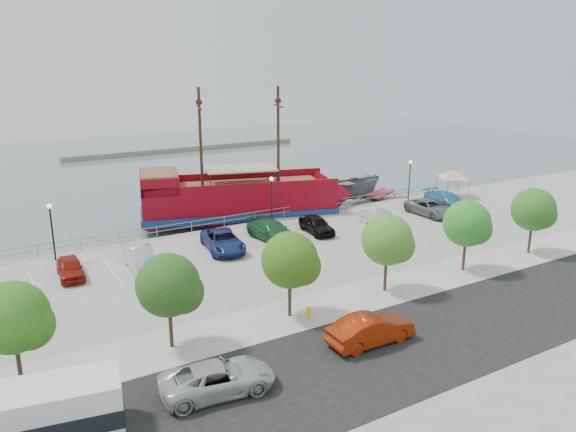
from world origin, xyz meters
TOP-DOWN VIEW (x-y plane):
  - ground at (0.00, 0.00)m, footprint 160.00×160.00m
  - land_slab at (0.00, -21.00)m, footprint 100.00×58.00m
  - street at (0.00, -16.00)m, footprint 100.00×8.00m
  - sidewalk at (0.00, -10.00)m, footprint 100.00×4.00m
  - seawall_railing at (0.00, 7.80)m, footprint 50.00×0.06m
  - far_shore at (10.00, 55.00)m, footprint 40.00×3.00m
  - pirate_ship at (0.72, 11.23)m, footprint 21.43×11.17m
  - patrol_boat at (12.15, 12.07)m, footprint 7.60×5.76m
  - speedboat at (15.65, 10.45)m, footprint 6.94×7.78m
  - dock_west at (-14.20, 9.20)m, footprint 6.45×3.04m
  - dock_mid at (7.44, 9.20)m, footprint 7.23×4.12m
  - dock_east at (16.29, 9.20)m, footprint 6.88×2.43m
  - canopy_tent at (21.38, 5.64)m, footprint 4.91×4.91m
  - street_van at (-14.59, -14.92)m, footprint 5.36×2.96m
  - street_sedan at (-6.03, -14.84)m, footprint 4.75×1.72m
  - shuttle_bus at (-22.07, -14.50)m, footprint 7.06×3.51m
  - fire_hydrant at (-7.23, -10.80)m, footprint 0.25×0.25m
  - lamp_post_left at (-18.00, 6.50)m, footprint 0.36×0.36m
  - lamp_post_mid at (0.00, 6.50)m, footprint 0.36×0.36m
  - lamp_post_right at (16.00, 6.50)m, footprint 0.36×0.36m
  - tree_a at (-21.85, -10.07)m, footprint 3.30×3.20m
  - tree_b at (-14.85, -10.07)m, footprint 3.30×3.20m
  - tree_c at (-7.85, -10.07)m, footprint 3.30×3.20m
  - tree_d at (-0.85, -10.07)m, footprint 3.30×3.20m
  - tree_e at (6.15, -10.07)m, footprint 3.30×3.20m
  - tree_f at (13.15, -10.07)m, footprint 3.30×3.20m
  - parked_car_a at (-17.65, 2.50)m, footprint 1.83×4.02m
  - parked_car_b at (-13.11, 1.67)m, footprint 1.85×4.72m
  - parked_car_c at (-6.59, 2.33)m, footprint 3.29×5.73m
  - parked_car_d at (-2.12, 2.64)m, footprint 2.76×5.59m
  - parked_car_e at (1.99, 2.35)m, footprint 2.17×4.43m
  - parked_car_f at (8.10, 1.42)m, footprint 2.02×4.22m
  - parked_car_g at (14.15, 1.53)m, footprint 2.41×5.21m
  - parked_car_h at (17.42, 2.57)m, footprint 2.40×5.42m

SIDE VIEW (x-z plane):
  - ground at x=0.00m, z-range -1.00..-1.00m
  - dock_west at x=-14.20m, z-range -1.00..-0.64m
  - dock_east at x=16.29m, z-range -1.00..-0.61m
  - dock_mid at x=7.44m, z-range -1.00..-0.60m
  - land_slab at x=0.00m, z-range -1.20..0.00m
  - far_shore at x=10.00m, z-range -1.00..-0.20m
  - speedboat at x=15.65m, z-range -1.00..0.33m
  - street at x=0.00m, z-range -0.01..0.03m
  - sidewalk at x=0.00m, z-range -0.01..0.04m
  - patrol_boat at x=12.15m, z-range -1.00..1.77m
  - fire_hydrant at x=-7.23m, z-range 0.03..0.75m
  - seawall_railing at x=0.00m, z-range 0.03..1.03m
  - parked_car_f at x=8.10m, z-range 0.00..1.33m
  - parked_car_a at x=-17.65m, z-range 0.00..1.34m
  - street_van at x=-14.59m, z-range 0.00..1.42m
  - parked_car_g at x=14.15m, z-range 0.00..1.45m
  - parked_car_e at x=1.99m, z-range 0.00..1.46m
  - parked_car_c at x=-6.59m, z-range 0.00..1.50m
  - parked_car_b at x=-13.11m, z-range 0.00..1.53m
  - parked_car_h at x=17.42m, z-range 0.00..1.55m
  - street_sedan at x=-6.03m, z-range 0.00..1.56m
  - parked_car_d at x=-2.12m, z-range 0.00..1.56m
  - shuttle_bus at x=-22.07m, z-range -0.04..2.34m
  - pirate_ship at x=0.72m, z-range -5.41..7.85m
  - canopy_tent at x=21.38m, z-range 1.23..4.56m
  - lamp_post_left at x=-18.00m, z-range 0.80..5.08m
  - lamp_post_mid at x=0.00m, z-range 0.80..5.08m
  - lamp_post_right at x=16.00m, z-range 0.80..5.08m
  - tree_a at x=-21.85m, z-range 0.80..5.80m
  - tree_b at x=-14.85m, z-range 0.80..5.80m
  - tree_c at x=-7.85m, z-range 0.80..5.80m
  - tree_d at x=-0.85m, z-range 0.80..5.80m
  - tree_e at x=6.15m, z-range 0.80..5.80m
  - tree_f at x=13.15m, z-range 0.80..5.80m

